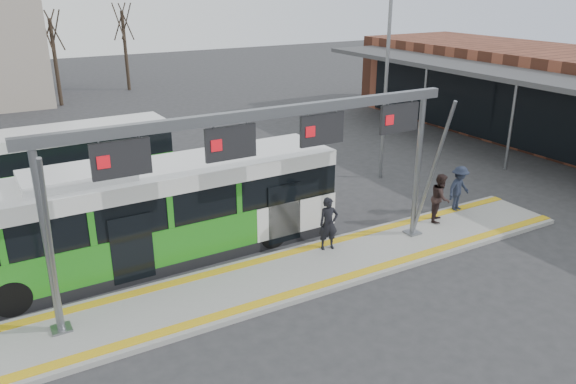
# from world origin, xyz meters

# --- Properties ---
(ground) EXTENTS (120.00, 120.00, 0.00)m
(ground) POSITION_xyz_m (0.00, 0.00, 0.00)
(ground) COLOR #2D2D30
(ground) RESTS_ON ground
(platform_main) EXTENTS (22.00, 3.00, 0.15)m
(platform_main) POSITION_xyz_m (0.00, 0.00, 0.07)
(platform_main) COLOR gray
(platform_main) RESTS_ON ground
(platform_second) EXTENTS (20.00, 3.00, 0.15)m
(platform_second) POSITION_xyz_m (-4.00, 8.00, 0.07)
(platform_second) COLOR gray
(platform_second) RESTS_ON ground
(tactile_main) EXTENTS (22.00, 2.65, 0.02)m
(tactile_main) POSITION_xyz_m (0.00, 0.00, 0.16)
(tactile_main) COLOR gold
(tactile_main) RESTS_ON platform_main
(tactile_second) EXTENTS (20.00, 0.35, 0.02)m
(tactile_second) POSITION_xyz_m (-4.00, 9.15, 0.16)
(tactile_second) COLOR gold
(tactile_second) RESTS_ON platform_second
(gantry) EXTENTS (13.00, 1.68, 5.20)m
(gantry) POSITION_xyz_m (-0.35, 0.25, 4.30)
(gantry) COLOR slate
(gantry) RESTS_ON platform_main
(hero_bus) EXTENTS (12.70, 2.92, 3.48)m
(hero_bus) POSITION_xyz_m (-3.12, 3.25, 1.59)
(hero_bus) COLOR black
(hero_bus) RESTS_ON ground
(bg_bus_green) EXTENTS (11.33, 2.72, 2.82)m
(bg_bus_green) POSITION_xyz_m (-5.53, 11.51, 1.39)
(bg_bus_green) COLOR black
(bg_bus_green) RESTS_ON ground
(passenger_a) EXTENTS (0.75, 0.57, 1.82)m
(passenger_a) POSITION_xyz_m (2.18, 0.81, 1.06)
(passenger_a) COLOR black
(passenger_a) RESTS_ON platform_main
(passenger_b) EXTENTS (1.14, 1.11, 1.85)m
(passenger_b) POSITION_xyz_m (7.16, 0.70, 1.07)
(passenger_b) COLOR black
(passenger_b) RESTS_ON platform_main
(passenger_c) EXTENTS (1.27, 0.87, 1.82)m
(passenger_c) POSITION_xyz_m (8.53, 1.10, 1.06)
(passenger_c) COLOR #1C2233
(passenger_c) RESTS_ON platform_main
(tree_left) EXTENTS (1.40, 1.40, 7.07)m
(tree_left) POSITION_xyz_m (-1.52, 31.06, 5.36)
(tree_left) COLOR #382B21
(tree_left) RESTS_ON ground
(tree_mid) EXTENTS (1.40, 1.40, 7.31)m
(tree_mid) POSITION_xyz_m (4.59, 34.89, 5.55)
(tree_mid) COLOR #382B21
(tree_mid) RESTS_ON ground
(lamp_east) EXTENTS (0.50, 0.25, 8.38)m
(lamp_east) POSITION_xyz_m (8.71, 6.12, 4.44)
(lamp_east) COLOR slate
(lamp_east) RESTS_ON ground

